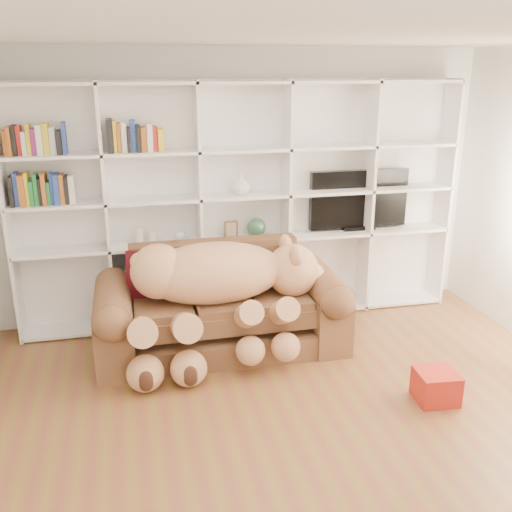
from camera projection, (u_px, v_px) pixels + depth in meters
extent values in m
plane|color=brown|center=(313.00, 451.00, 3.92)|extent=(5.00, 5.00, 0.00)
plane|color=white|center=(329.00, 30.00, 3.06)|extent=(5.00, 5.00, 0.00)
cube|color=silver|center=(239.00, 186.00, 5.80)|extent=(5.00, 0.02, 2.70)
cube|color=white|center=(240.00, 202.00, 5.81)|extent=(4.40, 0.03, 2.40)
cube|color=white|center=(8.00, 218.00, 5.20)|extent=(0.03, 0.35, 2.40)
cube|color=white|center=(107.00, 212.00, 5.38)|extent=(0.03, 0.35, 2.40)
cube|color=white|center=(199.00, 207.00, 5.57)|extent=(0.03, 0.35, 2.40)
cube|color=white|center=(286.00, 203.00, 5.76)|extent=(0.03, 0.35, 2.40)
cube|color=white|center=(367.00, 199.00, 5.95)|extent=(0.03, 0.35, 2.40)
cube|color=white|center=(443.00, 194.00, 6.14)|extent=(0.03, 0.35, 2.40)
cube|color=white|center=(244.00, 313.00, 6.04)|extent=(4.40, 0.35, 0.03)
cube|color=white|center=(244.00, 239.00, 5.78)|extent=(4.40, 0.35, 0.03)
cube|color=white|center=(243.00, 195.00, 5.63)|extent=(4.40, 0.35, 0.03)
cube|color=white|center=(243.00, 149.00, 5.49)|extent=(4.40, 0.35, 0.03)
cube|color=white|center=(242.00, 82.00, 5.30)|extent=(4.40, 0.35, 0.03)
cube|color=brown|center=(222.00, 337.00, 5.31)|extent=(2.14, 0.87, 0.22)
cube|color=brown|center=(222.00, 305.00, 5.18)|extent=(1.59, 0.71, 0.31)
cube|color=brown|center=(214.00, 268.00, 5.49)|extent=(1.59, 0.20, 0.56)
cube|color=brown|center=(115.00, 331.00, 5.05)|extent=(0.33, 0.97, 0.56)
cube|color=brown|center=(320.00, 311.00, 5.46)|extent=(0.33, 0.97, 0.56)
cylinder|color=brown|center=(113.00, 302.00, 4.96)|extent=(0.33, 0.92, 0.33)
cylinder|color=brown|center=(321.00, 284.00, 5.37)|extent=(0.33, 0.92, 0.33)
ellipsoid|color=#E0A970|center=(214.00, 273.00, 5.04)|extent=(1.27, 0.61, 0.55)
sphere|color=#E0A970|center=(158.00, 271.00, 4.91)|extent=(0.48, 0.48, 0.48)
sphere|color=#E0A970|center=(292.00, 270.00, 5.20)|extent=(0.48, 0.48, 0.48)
sphere|color=beige|center=(312.00, 275.00, 5.26)|extent=(0.24, 0.24, 0.24)
sphere|color=#3C2115|center=(321.00, 276.00, 5.28)|extent=(0.08, 0.08, 0.08)
ellipsoid|color=#E0A970|center=(296.00, 256.00, 4.98)|extent=(0.11, 0.19, 0.19)
ellipsoid|color=#E0A970|center=(285.00, 244.00, 5.29)|extent=(0.11, 0.19, 0.19)
sphere|color=#E0A970|center=(140.00, 262.00, 4.85)|extent=(0.16, 0.16, 0.16)
cylinder|color=#E0A970|center=(246.00, 316.00, 4.88)|extent=(0.21, 0.58, 0.43)
cylinder|color=#E0A970|center=(281.00, 313.00, 4.94)|extent=(0.21, 0.58, 0.43)
cylinder|color=#E0A970|center=(142.00, 331.00, 4.70)|extent=(0.24, 0.68, 0.50)
cylinder|color=#E0A970|center=(185.00, 327.00, 4.78)|extent=(0.24, 0.68, 0.50)
sphere|color=#E0A970|center=(251.00, 351.00, 4.78)|extent=(0.25, 0.25, 0.25)
sphere|color=#E0A970|center=(286.00, 348.00, 4.85)|extent=(0.25, 0.25, 0.25)
sphere|color=#E0A970|center=(145.00, 373.00, 4.62)|extent=(0.31, 0.31, 0.31)
sphere|color=#E0A970|center=(188.00, 368.00, 4.70)|extent=(0.31, 0.31, 0.31)
cube|color=#590F14|center=(153.00, 275.00, 5.18)|extent=(0.50, 0.34, 0.48)
cube|color=red|center=(436.00, 386.00, 4.48)|extent=(0.33, 0.32, 0.25)
cube|color=black|center=(359.00, 199.00, 5.98)|extent=(1.07, 0.08, 0.61)
cube|color=black|center=(357.00, 227.00, 6.08)|extent=(0.36, 0.18, 0.04)
cube|color=brown|center=(231.00, 229.00, 5.71)|extent=(0.14, 0.04, 0.17)
sphere|color=#2F5B3C|center=(257.00, 227.00, 5.77)|extent=(0.19, 0.19, 0.19)
cylinder|color=silver|center=(139.00, 236.00, 5.52)|extent=(0.10, 0.10, 0.17)
cylinder|color=silver|center=(151.00, 237.00, 5.56)|extent=(0.08, 0.08, 0.13)
sphere|color=silver|center=(180.00, 236.00, 5.62)|extent=(0.10, 0.10, 0.10)
imported|color=white|center=(241.00, 184.00, 5.59)|extent=(0.20, 0.20, 0.19)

